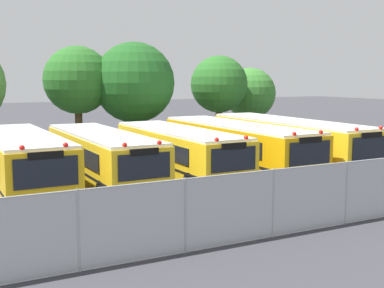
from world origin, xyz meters
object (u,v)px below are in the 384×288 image
school_bus_0 (21,162)px  school_bus_1 (102,157)px  school_bus_3 (236,145)px  traffic_cone (273,216)px  tree_5 (250,92)px  tree_4 (219,84)px  school_bus_2 (178,152)px  school_bus_4 (288,141)px  tree_2 (75,80)px  tree_3 (135,83)px

school_bus_0 → school_bus_1: size_ratio=0.97×
school_bus_3 → traffic_cone: bearing=64.9°
school_bus_0 → tree_5: size_ratio=1.73×
school_bus_0 → school_bus_3: size_ratio=0.85×
tree_4 → school_bus_2: bearing=-129.0°
school_bus_1 → school_bus_3: 6.98m
school_bus_0 → traffic_cone: (6.56, -7.80, -1.12)m
school_bus_4 → tree_4: bearing=-96.9°
school_bus_2 → school_bus_3: school_bus_3 is taller
school_bus_0 → school_bus_1: 3.36m
tree_2 → school_bus_4: bearing=-49.0°
tree_2 → tree_4: size_ratio=1.06×
school_bus_4 → tree_2: tree_2 is taller
school_bus_0 → traffic_cone: bearing=129.3°
school_bus_1 → tree_2: (1.54, 10.13, 3.22)m
school_bus_3 → traffic_cone: school_bus_3 is taller
school_bus_0 → school_bus_1: school_bus_0 is taller
school_bus_1 → school_bus_4: bearing=-179.7°
school_bus_4 → tree_5: size_ratio=2.14×
school_bus_2 → tree_4: tree_4 is taller
school_bus_4 → traffic_cone: (-7.00, -8.10, -1.13)m
school_bus_2 → traffic_cone: size_ratio=18.61×
tree_5 → traffic_cone: (-11.96, -19.13, -3.34)m
school_bus_3 → tree_2: (-5.44, 9.92, 3.18)m
school_bus_2 → tree_3: tree_3 is taller
tree_2 → tree_4: tree_2 is taller
school_bus_0 → school_bus_2: bearing=179.0°
school_bus_1 → tree_3: tree_3 is taller
school_bus_2 → tree_5: size_ratio=1.77×
school_bus_1 → traffic_cone: bearing=111.5°
school_bus_0 → school_bus_2: (6.93, -0.03, -0.06)m
school_bus_4 → tree_5: (4.96, 11.03, 2.21)m
school_bus_4 → tree_2: size_ratio=1.76×
school_bus_3 → tree_4: 10.98m
school_bus_0 → tree_4: 18.15m
tree_3 → traffic_cone: (-1.88, -16.99, -4.10)m
tree_4 → tree_5: tree_4 is taller
tree_2 → school_bus_3: bearing=-61.3°
school_bus_2 → school_bus_3: bearing=-174.1°
tree_2 → traffic_cone: (1.67, -18.07, -4.28)m
school_bus_0 → tree_3: tree_3 is taller
tree_3 → tree_4: size_ratio=1.11×
traffic_cone → school_bus_4: bearing=49.2°
school_bus_3 → tree_3: tree_3 is taller
school_bus_2 → school_bus_4: 6.64m
school_bus_0 → school_bus_1: (3.35, 0.14, -0.06)m
school_bus_4 → traffic_cone: bearing=50.5°
school_bus_2 → school_bus_4: (6.63, 0.33, 0.07)m
tree_4 → tree_5: (3.57, 1.45, -0.65)m
tree_5 → school_bus_1: bearing=-143.6°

